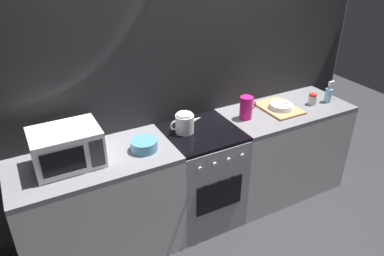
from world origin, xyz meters
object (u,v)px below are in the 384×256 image
Objects in this scene: stove_unit at (201,176)px; kettle at (185,123)px; spray_bottle at (329,94)px; dish_pile at (280,107)px; spice_jar at (312,99)px; mixing_bowl at (144,145)px; microwave at (67,147)px; pitcher at (246,108)px.

stove_unit is 0.55m from kettle.
spray_bottle is at bearing -4.57° from kettle.
dish_pile is at bearing 171.17° from spray_bottle.
stove_unit is at bearing 177.17° from spray_bottle.
spice_jar reaches higher than stove_unit.
mixing_bowl is (-0.52, -0.05, 0.49)m from stove_unit.
kettle is at bearing 175.43° from spray_bottle.
stove_unit is at bearing 5.23° from mixing_bowl.
stove_unit is 4.43× the size of spray_bottle.
stove_unit is 1.44m from spray_bottle.
spice_jar is (1.17, -0.04, 0.50)m from stove_unit.
spice_jar is at bearing 171.12° from spray_bottle.
microwave is 1.88m from dish_pile.
kettle reaches higher than mixing_bowl.
kettle is (0.92, 0.02, -0.05)m from microwave.
microwave is 1.15× the size of dish_pile.
stove_unit is 0.72m from mixing_bowl.
spray_bottle is (2.39, -0.09, -0.06)m from microwave.
microwave is 1.51m from pitcher.
microwave reaches higher than kettle.
stove_unit is 0.71m from pitcher.
pitcher reaches higher than dish_pile.
spray_bottle reaches higher than kettle.
pitcher is 1.90× the size of spice_jar.
spice_jar is at bearing 0.29° from mixing_bowl.
spray_bottle reaches higher than stove_unit.
mixing_bowl is 0.99× the size of spray_bottle.
dish_pile is (0.37, -0.01, -0.08)m from pitcher.
mixing_bowl is 0.50× the size of dish_pile.
pitcher is (0.45, 0.02, 0.55)m from stove_unit.
dish_pile is 0.52m from spray_bottle.
dish_pile is 3.81× the size of spice_jar.
dish_pile is (1.88, -0.01, -0.11)m from microwave.
kettle is at bearing 14.16° from mixing_bowl.
pitcher is at bearing -0.15° from microwave.
pitcher is at bearing 4.13° from mixing_bowl.
mixing_bowl is at bearing -179.71° from spice_jar.
mixing_bowl is at bearing 179.43° from spray_bottle.
mixing_bowl is 1.86m from spray_bottle.
dish_pile reaches higher than stove_unit.
dish_pile is (1.35, 0.06, -0.02)m from mixing_bowl.
dish_pile is at bearing -1.34° from pitcher.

